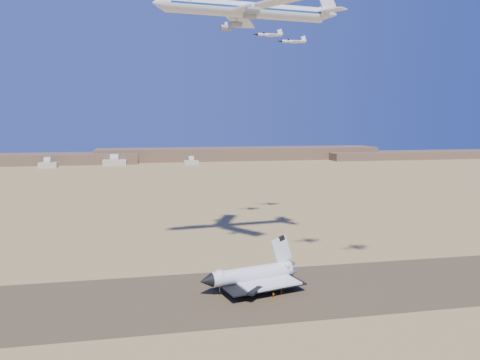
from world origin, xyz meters
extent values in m
plane|color=tan|center=(0.00, 0.00, 0.00)|extent=(1200.00, 1200.00, 0.00)
cube|color=brown|center=(0.00, 0.00, 0.03)|extent=(600.00, 50.00, 0.06)
cube|color=brown|center=(120.00, 540.00, 9.00)|extent=(420.00, 60.00, 18.00)
cube|color=brown|center=(400.00, 510.00, 5.50)|extent=(300.00, 60.00, 11.00)
cube|color=beige|center=(-140.00, 470.00, 3.25)|extent=(22.00, 14.00, 6.50)
cube|color=beige|center=(-60.00, 485.00, 3.75)|extent=(30.00, 15.00, 7.50)
cube|color=beige|center=(40.00, 475.00, 2.75)|extent=(19.00, 12.50, 5.50)
cylinder|color=white|center=(16.98, 4.37, 5.58)|extent=(30.15, 12.29, 5.21)
cone|color=black|center=(0.55, 0.26, 5.58)|extent=(5.26, 5.82, 4.95)
sphere|color=white|center=(5.24, 1.43, 6.33)|extent=(4.84, 4.84, 4.84)
cube|color=white|center=(20.59, 5.28, 3.44)|extent=(25.28, 26.64, 0.84)
cube|color=black|center=(18.78, 4.82, 3.02)|extent=(32.51, 28.45, 0.47)
cube|color=white|center=(28.71, 7.31, 12.84)|extent=(8.53, 2.73, 10.72)
cylinder|color=gray|center=(5.24, 1.43, 1.49)|extent=(0.34, 0.34, 2.98)
cylinder|color=black|center=(5.24, 1.43, 0.51)|extent=(1.09, 0.65, 1.02)
cylinder|color=gray|center=(23.52, 1.22, 1.49)|extent=(0.34, 0.34, 2.98)
cylinder|color=black|center=(23.52, 1.22, 0.51)|extent=(1.09, 0.65, 1.02)
cylinder|color=gray|center=(21.26, 10.24, 1.49)|extent=(0.34, 0.34, 2.98)
cylinder|color=black|center=(21.26, 10.24, 0.51)|extent=(1.09, 0.65, 1.02)
cylinder|color=white|center=(22.11, 35.76, 102.03)|extent=(64.64, 13.41, 6.06)
cone|color=white|center=(-12.21, 31.80, 102.03)|extent=(5.40, 6.56, 6.06)
cube|color=white|center=(25.73, 20.94, 100.90)|extent=(23.13, 28.21, 0.66)
cube|color=white|center=(22.25, 51.02, 100.90)|extent=(18.30, 29.55, 0.66)
cube|color=white|center=(56.67, 33.56, 102.98)|extent=(10.39, 11.46, 0.47)
cube|color=white|center=(55.26, 45.79, 102.98)|extent=(8.91, 11.62, 0.47)
cylinder|color=gray|center=(21.21, 27.08, 98.06)|extent=(4.98, 2.99, 2.46)
cylinder|color=gray|center=(20.31, 18.40, 98.06)|extent=(4.98, 2.99, 2.46)
cylinder|color=gray|center=(19.25, 44.01, 98.06)|extent=(4.98, 2.99, 2.46)
cylinder|color=gray|center=(16.40, 52.25, 98.06)|extent=(4.98, 2.99, 2.46)
imported|color=orange|center=(21.09, -1.42, 0.87)|extent=(0.57, 0.69, 1.62)
imported|color=orange|center=(25.81, -2.88, 0.92)|extent=(0.87, 0.96, 1.72)
imported|color=orange|center=(22.45, -4.89, 1.02)|extent=(1.26, 0.95, 1.92)
cylinder|color=white|center=(43.48, 82.03, 101.28)|extent=(12.21, 1.49, 1.42)
cone|color=black|center=(36.16, 82.07, 101.28)|extent=(2.65, 1.34, 1.32)
sphere|color=black|center=(40.43, 82.04, 101.79)|extent=(1.42, 1.42, 1.42)
cube|color=white|center=(44.50, 82.02, 101.08)|extent=(3.61, 8.16, 0.25)
cube|color=white|center=(48.57, 82.00, 101.28)|extent=(2.27, 5.10, 0.20)
cube|color=white|center=(48.77, 82.00, 102.71)|extent=(3.08, 0.27, 3.44)
cylinder|color=white|center=(60.80, 97.13, 101.04)|extent=(12.73, 2.11, 1.48)
cone|color=black|center=(53.21, 97.51, 101.04)|extent=(2.81, 1.51, 1.37)
sphere|color=black|center=(57.64, 97.29, 101.57)|extent=(1.48, 1.48, 1.48)
cube|color=white|center=(61.86, 97.08, 100.83)|extent=(4.11, 8.62, 0.26)
cube|color=white|center=(66.08, 96.87, 101.04)|extent=(2.58, 5.39, 0.21)
cube|color=white|center=(66.29, 96.86, 102.52)|extent=(3.20, 0.42, 3.57)
camera|label=1|loc=(-17.99, -150.14, 59.05)|focal=35.00mm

